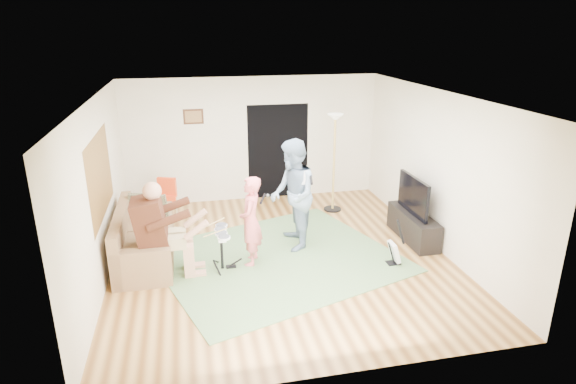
{
  "coord_description": "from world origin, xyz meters",
  "views": [
    {
      "loc": [
        -1.43,
        -7.21,
        3.71
      ],
      "look_at": [
        0.19,
        0.3,
        1.04
      ],
      "focal_mm": 30.0,
      "sensor_mm": 36.0,
      "label": 1
    }
  ],
  "objects_px": {
    "guitar_spare": "(395,252)",
    "guitarist": "(293,195)",
    "dining_chair": "(165,208)",
    "sofa": "(140,243)",
    "drum_kit": "(222,252)",
    "television": "(413,195)",
    "torchiere_lamp": "(335,145)",
    "singer": "(251,221)",
    "tv_cabinet": "(413,226)"
  },
  "relations": [
    {
      "from": "guitarist",
      "to": "dining_chair",
      "type": "distance_m",
      "value": 2.76
    },
    {
      "from": "sofa",
      "to": "television",
      "type": "distance_m",
      "value": 4.78
    },
    {
      "from": "torchiere_lamp",
      "to": "television",
      "type": "height_order",
      "value": "torchiere_lamp"
    },
    {
      "from": "sofa",
      "to": "tv_cabinet",
      "type": "relative_size",
      "value": 1.52
    },
    {
      "from": "singer",
      "to": "dining_chair",
      "type": "relative_size",
      "value": 1.63
    },
    {
      "from": "guitar_spare",
      "to": "torchiere_lamp",
      "type": "relative_size",
      "value": 0.39
    },
    {
      "from": "dining_chair",
      "to": "tv_cabinet",
      "type": "xyz_separation_m",
      "value": [
        4.42,
        -1.68,
        -0.07
      ]
    },
    {
      "from": "dining_chair",
      "to": "sofa",
      "type": "bearing_deg",
      "value": -84.78
    },
    {
      "from": "sofa",
      "to": "television",
      "type": "height_order",
      "value": "television"
    },
    {
      "from": "guitar_spare",
      "to": "television",
      "type": "height_order",
      "value": "television"
    },
    {
      "from": "singer",
      "to": "television",
      "type": "bearing_deg",
      "value": 112.02
    },
    {
      "from": "dining_chair",
      "to": "television",
      "type": "xyz_separation_m",
      "value": [
        4.37,
        -1.68,
        0.53
      ]
    },
    {
      "from": "sofa",
      "to": "drum_kit",
      "type": "bearing_deg",
      "value": -26.66
    },
    {
      "from": "sofa",
      "to": "guitar_spare",
      "type": "bearing_deg",
      "value": -14.85
    },
    {
      "from": "guitarist",
      "to": "dining_chair",
      "type": "height_order",
      "value": "guitarist"
    },
    {
      "from": "drum_kit",
      "to": "dining_chair",
      "type": "distance_m",
      "value": 2.3
    },
    {
      "from": "singer",
      "to": "guitarist",
      "type": "xyz_separation_m",
      "value": [
        0.79,
        0.47,
        0.22
      ]
    },
    {
      "from": "torchiere_lamp",
      "to": "tv_cabinet",
      "type": "distance_m",
      "value": 2.29
    },
    {
      "from": "guitar_spare",
      "to": "singer",
      "type": "bearing_deg",
      "value": 166.7
    },
    {
      "from": "sofa",
      "to": "tv_cabinet",
      "type": "xyz_separation_m",
      "value": [
        4.79,
        -0.22,
        -0.04
      ]
    },
    {
      "from": "television",
      "to": "sofa",
      "type": "bearing_deg",
      "value": 177.32
    },
    {
      "from": "guitar_spare",
      "to": "tv_cabinet",
      "type": "xyz_separation_m",
      "value": [
        0.74,
        0.85,
        0.02
      ]
    },
    {
      "from": "guitarist",
      "to": "television",
      "type": "bearing_deg",
      "value": 89.34
    },
    {
      "from": "sofa",
      "to": "television",
      "type": "relative_size",
      "value": 1.99
    },
    {
      "from": "sofa",
      "to": "dining_chair",
      "type": "distance_m",
      "value": 1.5
    },
    {
      "from": "guitar_spare",
      "to": "torchiere_lamp",
      "type": "distance_m",
      "value": 2.84
    },
    {
      "from": "guitar_spare",
      "to": "guitarist",
      "type": "bearing_deg",
      "value": 145.83
    },
    {
      "from": "drum_kit",
      "to": "dining_chair",
      "type": "relative_size",
      "value": 0.76
    },
    {
      "from": "tv_cabinet",
      "to": "sofa",
      "type": "bearing_deg",
      "value": 177.35
    },
    {
      "from": "guitarist",
      "to": "television",
      "type": "distance_m",
      "value": 2.17
    },
    {
      "from": "dining_chair",
      "to": "tv_cabinet",
      "type": "height_order",
      "value": "dining_chair"
    },
    {
      "from": "guitar_spare",
      "to": "dining_chair",
      "type": "bearing_deg",
      "value": 145.5
    },
    {
      "from": "torchiere_lamp",
      "to": "dining_chair",
      "type": "height_order",
      "value": "torchiere_lamp"
    },
    {
      "from": "torchiere_lamp",
      "to": "drum_kit",
      "type": "bearing_deg",
      "value": -139.48
    },
    {
      "from": "television",
      "to": "drum_kit",
      "type": "bearing_deg",
      "value": -172.92
    },
    {
      "from": "dining_chair",
      "to": "television",
      "type": "height_order",
      "value": "television"
    },
    {
      "from": "torchiere_lamp",
      "to": "television",
      "type": "bearing_deg",
      "value": -61.2
    },
    {
      "from": "torchiere_lamp",
      "to": "tv_cabinet",
      "type": "height_order",
      "value": "torchiere_lamp"
    },
    {
      "from": "tv_cabinet",
      "to": "television",
      "type": "bearing_deg",
      "value": -180.0
    },
    {
      "from": "sofa",
      "to": "guitar_spare",
      "type": "xyz_separation_m",
      "value": [
        4.05,
        -1.08,
        -0.06
      ]
    },
    {
      "from": "dining_chair",
      "to": "television",
      "type": "bearing_deg",
      "value": -1.32
    },
    {
      "from": "tv_cabinet",
      "to": "guitar_spare",
      "type": "bearing_deg",
      "value": -130.95
    },
    {
      "from": "television",
      "to": "singer",
      "type": "bearing_deg",
      "value": -173.88
    },
    {
      "from": "guitar_spare",
      "to": "dining_chair",
      "type": "xyz_separation_m",
      "value": [
        -3.68,
        2.53,
        0.1
      ]
    },
    {
      "from": "sofa",
      "to": "singer",
      "type": "height_order",
      "value": "singer"
    },
    {
      "from": "sofa",
      "to": "drum_kit",
      "type": "xyz_separation_m",
      "value": [
        1.29,
        -0.65,
        0.01
      ]
    },
    {
      "from": "guitar_spare",
      "to": "torchiere_lamp",
      "type": "xyz_separation_m",
      "value": [
        -0.25,
        2.57,
        1.17
      ]
    },
    {
      "from": "singer",
      "to": "dining_chair",
      "type": "distance_m",
      "value": 2.48
    },
    {
      "from": "guitar_spare",
      "to": "dining_chair",
      "type": "height_order",
      "value": "dining_chair"
    },
    {
      "from": "singer",
      "to": "guitarist",
      "type": "height_order",
      "value": "guitarist"
    }
  ]
}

